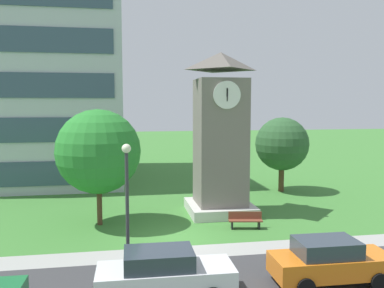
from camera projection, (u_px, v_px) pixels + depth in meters
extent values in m
plane|color=#3D7A33|center=(179.00, 238.00, 20.21)|extent=(160.00, 160.00, 0.00)
cube|color=#9E9E99|center=(185.00, 252.00, 18.23)|extent=(120.00, 1.60, 0.01)
cube|color=#B7BCC6|center=(36.00, 71.00, 36.00)|extent=(15.08, 15.33, 19.20)
cube|color=#384C60|center=(18.00, 174.00, 29.22)|extent=(13.87, 0.10, 1.80)
cube|color=#384C60|center=(17.00, 130.00, 28.90)|extent=(13.87, 0.10, 1.80)
cube|color=#384C60|center=(15.00, 85.00, 28.59)|extent=(13.87, 0.10, 1.80)
cube|color=#384C60|center=(13.00, 39.00, 28.28)|extent=(13.87, 0.10, 1.80)
cube|color=slate|center=(220.00, 147.00, 24.50)|extent=(2.87, 2.87, 8.15)
cube|color=beige|center=(220.00, 208.00, 24.87)|extent=(3.87, 3.87, 0.60)
pyramid|color=#5D5751|center=(221.00, 61.00, 24.00)|extent=(3.15, 3.15, 1.04)
cylinder|color=white|center=(227.00, 95.00, 22.73)|extent=(1.58, 0.12, 1.58)
cylinder|color=white|center=(245.00, 96.00, 24.45)|extent=(0.12, 1.58, 1.58)
cube|color=black|center=(227.00, 92.00, 22.65)|extent=(0.08, 0.03, 0.47)
cube|color=black|center=(227.00, 95.00, 22.65)|extent=(0.05, 0.06, 0.71)
cube|color=brown|center=(245.00, 221.00, 21.63)|extent=(1.86, 0.78, 0.06)
cube|color=brown|center=(245.00, 215.00, 21.83)|extent=(1.78, 0.35, 0.40)
cube|color=black|center=(232.00, 225.00, 21.65)|extent=(0.15, 0.44, 0.45)
cube|color=black|center=(259.00, 225.00, 21.65)|extent=(0.15, 0.44, 0.45)
cylinder|color=#333338|center=(127.00, 214.00, 15.83)|extent=(0.14, 0.14, 4.77)
sphere|color=#F2EFCC|center=(126.00, 148.00, 15.58)|extent=(0.36, 0.36, 0.36)
cylinder|color=#513823|center=(99.00, 203.00, 22.30)|extent=(0.29, 0.29, 2.48)
sphere|color=#287F2D|center=(98.00, 151.00, 22.02)|extent=(4.61, 4.61, 4.61)
cylinder|color=#513823|center=(281.00, 177.00, 30.93)|extent=(0.41, 0.41, 2.24)
sphere|color=#2C572E|center=(282.00, 144.00, 30.68)|extent=(4.03, 4.03, 4.03)
cube|color=silver|center=(166.00, 277.00, 13.93)|extent=(4.74, 1.84, 0.76)
cube|color=#2D3842|center=(159.00, 259.00, 13.83)|extent=(2.38, 1.59, 0.60)
cylinder|color=black|center=(203.00, 275.00, 15.04)|extent=(0.66, 0.23, 0.66)
cylinder|color=black|center=(123.00, 280.00, 14.60)|extent=(0.66, 0.23, 0.66)
cube|color=orange|center=(331.00, 265.00, 15.02)|extent=(4.49, 1.79, 0.76)
cube|color=#2D3842|center=(326.00, 247.00, 14.92)|extent=(2.26, 1.55, 0.60)
cylinder|color=black|center=(353.00, 264.00, 16.09)|extent=(0.66, 0.23, 0.66)
cylinder|color=black|center=(379.00, 282.00, 14.44)|extent=(0.66, 0.23, 0.66)
cylinder|color=black|center=(287.00, 268.00, 15.67)|extent=(0.66, 0.23, 0.66)
cylinder|color=black|center=(306.00, 287.00, 14.02)|extent=(0.66, 0.23, 0.66)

